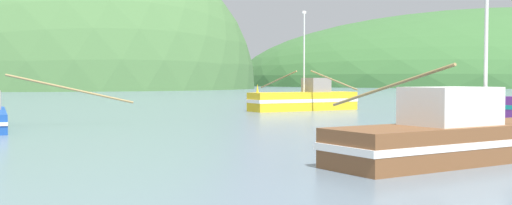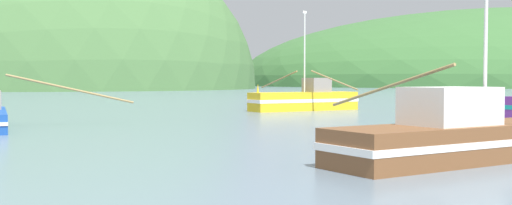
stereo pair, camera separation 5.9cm
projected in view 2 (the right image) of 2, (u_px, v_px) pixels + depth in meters
The scene contains 4 objects.
hill_mid_left at pixel (494, 86), 232.44m from camera, with size 200.38×160.30×56.36m, color #386633.
hill_far_left at pixel (30, 88), 170.75m from camera, with size 128.16×102.53×92.81m, color #47703D.
fishing_boat_brown at pixel (480, 136), 19.69m from camera, with size 11.74×10.67×7.60m.
fishing_boat_yellow at pixel (305, 99), 49.96m from camera, with size 10.11×9.51×8.07m.
Camera 2 is at (1.05, -1.10, 2.59)m, focal length 43.09 mm.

